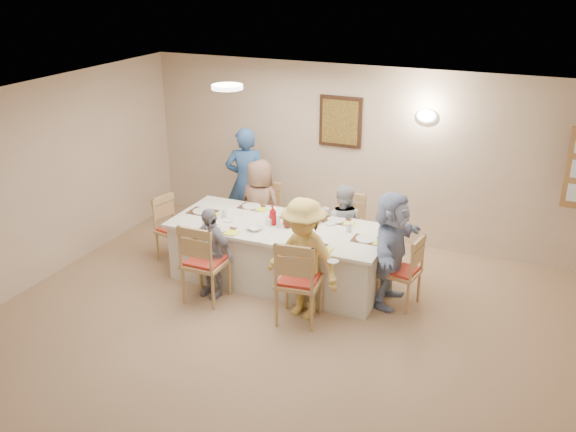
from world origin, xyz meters
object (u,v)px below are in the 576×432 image
at_px(diner_front_left, 210,252).
at_px(chair_back_left, 264,218).
at_px(chair_front_right, 299,279).
at_px(diner_back_right, 343,227).
at_px(chair_front_left, 206,261).
at_px(chair_right_end, 400,270).
at_px(caregiver, 246,182).
at_px(diner_front_right, 303,259).
at_px(chair_left_end, 175,229).
at_px(diner_back_left, 260,207).
at_px(dining_table, 280,253).
at_px(chair_back_right, 346,231).
at_px(diner_right_end, 391,249).
at_px(condiment_ketchup, 273,215).

bearing_deg(diner_front_left, chair_back_left, 101.18).
height_order(chair_front_right, diner_back_right, diner_back_right).
relative_size(chair_front_left, chair_right_end, 1.14).
height_order(diner_front_left, caregiver, caregiver).
bearing_deg(chair_front_left, diner_front_right, -174.69).
distance_m(chair_left_end, diner_front_right, 2.27).
relative_size(diner_back_left, diner_back_right, 1.15).
relative_size(chair_left_end, diner_back_left, 0.67).
bearing_deg(dining_table, chair_back_right, 53.13).
xyz_separation_m(diner_back_right, caregiver, (-1.65, 0.47, 0.24)).
xyz_separation_m(chair_front_right, diner_back_right, (-0.00, 1.48, 0.07)).
relative_size(chair_front_left, diner_right_end, 0.73).
distance_m(diner_front_left, condiment_ketchup, 0.90).
bearing_deg(diner_right_end, chair_front_left, 112.07).
relative_size(chair_back_right, diner_back_left, 0.71).
relative_size(chair_front_right, diner_front_left, 0.91).
height_order(diner_back_left, diner_front_right, diner_front_right).
bearing_deg(diner_back_right, chair_front_right, 88.45).
xyz_separation_m(chair_back_left, diner_front_left, (0.00, -1.48, 0.10)).
relative_size(chair_left_end, diner_front_right, 0.62).
bearing_deg(chair_front_right, chair_left_end, -27.71).
bearing_deg(caregiver, chair_back_right, 147.98).
bearing_deg(caregiver, diner_front_right, 112.00).
bearing_deg(diner_front_left, dining_table, 59.76).
bearing_deg(diner_back_right, chair_right_end, 142.85).
bearing_deg(diner_back_right, diner_front_left, 47.02).
distance_m(dining_table, diner_front_right, 0.97).
xyz_separation_m(diner_back_right, diner_front_right, (0.00, -1.36, 0.13)).
bearing_deg(chair_left_end, diner_front_right, -95.97).
distance_m(diner_back_left, caregiver, 0.67).
bearing_deg(chair_front_left, diner_back_left, -90.40).
height_order(chair_front_left, chair_right_end, chair_front_left).
relative_size(dining_table, chair_front_left, 2.67).
xyz_separation_m(diner_front_left, diner_front_right, (1.20, 0.00, 0.15)).
xyz_separation_m(chair_front_right, diner_right_end, (0.82, 0.80, 0.19)).
bearing_deg(diner_right_end, chair_right_end, -89.54).
bearing_deg(chair_left_end, diner_back_right, -60.87).
xyz_separation_m(chair_back_right, chair_left_end, (-2.15, -0.80, -0.03)).
xyz_separation_m(chair_back_left, chair_front_right, (1.20, -1.60, 0.05)).
relative_size(chair_back_left, chair_left_end, 1.04).
height_order(diner_back_right, diner_front_left, diner_back_right).
bearing_deg(diner_back_right, dining_table, 47.02).
distance_m(chair_front_left, condiment_ketchup, 1.01).
distance_m(dining_table, chair_left_end, 1.55).
relative_size(diner_front_right, caregiver, 0.87).
distance_m(diner_back_left, diner_right_end, 2.13).
bearing_deg(dining_table, chair_front_right, -53.13).
xyz_separation_m(chair_front_left, diner_right_end, (2.02, 0.80, 0.19)).
distance_m(chair_back_left, chair_front_left, 1.60).
xyz_separation_m(chair_right_end, diner_front_right, (-0.95, -0.68, 0.27)).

